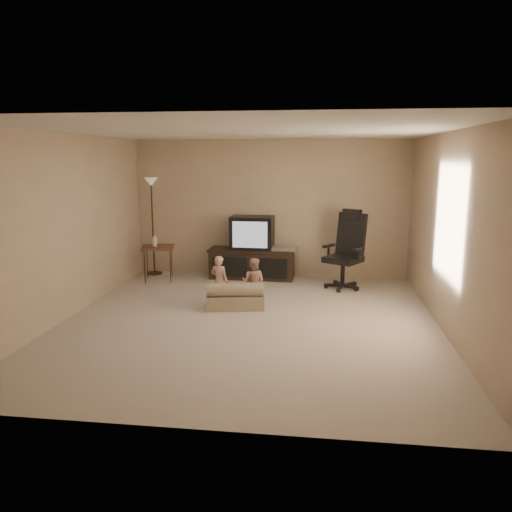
% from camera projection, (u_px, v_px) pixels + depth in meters
% --- Properties ---
extents(floor, '(5.50, 5.50, 0.00)m').
position_uv_depth(floor, '(249.00, 321.00, 6.73)').
color(floor, '#B4A38F').
rests_on(floor, ground).
extents(room_shell, '(5.50, 5.50, 5.50)m').
position_uv_depth(room_shell, '(249.00, 209.00, 6.44)').
color(room_shell, silver).
rests_on(room_shell, floor).
extents(tv_stand, '(1.60, 0.62, 1.14)m').
position_uv_depth(tv_stand, '(253.00, 253.00, 9.10)').
color(tv_stand, black).
rests_on(tv_stand, floor).
extents(office_chair, '(0.84, 0.85, 1.33)m').
position_uv_depth(office_chair, '(345.00, 260.00, 8.39)').
color(office_chair, black).
rests_on(office_chair, floor).
extents(side_table, '(0.67, 0.67, 0.83)m').
position_uv_depth(side_table, '(158.00, 248.00, 8.89)').
color(side_table, brown).
rests_on(side_table, floor).
extents(floor_lamp, '(0.28, 0.28, 1.81)m').
position_uv_depth(floor_lamp, '(152.00, 204.00, 9.23)').
color(floor_lamp, '#311F16').
rests_on(floor_lamp, floor).
extents(child_sofa, '(0.90, 0.62, 0.41)m').
position_uv_depth(child_sofa, '(235.00, 297.00, 7.29)').
color(child_sofa, gray).
rests_on(child_sofa, floor).
extents(toddler_left, '(0.33, 0.28, 0.76)m').
position_uv_depth(toddler_left, '(219.00, 281.00, 7.37)').
color(toddler_left, tan).
rests_on(toddler_left, floor).
extents(toddler_right, '(0.38, 0.24, 0.73)m').
position_uv_depth(toddler_right, '(253.00, 282.00, 7.40)').
color(toddler_right, tan).
rests_on(toddler_right, floor).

